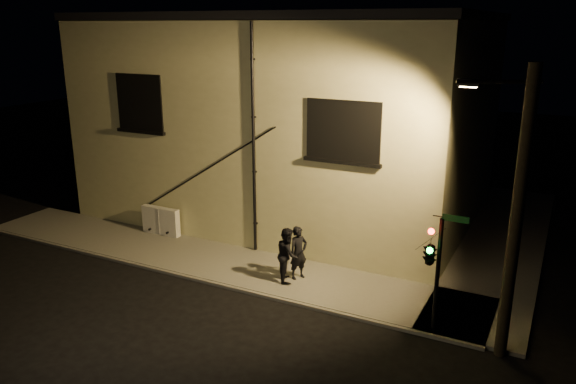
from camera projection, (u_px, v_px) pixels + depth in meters
The scene contains 8 objects.
ground at pixel (258, 295), 18.05m from camera, with size 90.00×90.00×0.00m, color black.
sidewalk at pixel (344, 252), 21.25m from camera, with size 21.00×16.00×0.12m.
building at pixel (298, 114), 25.76m from camera, with size 16.20×12.23×8.80m.
utility_cabinet at pixel (161, 221), 22.81m from camera, with size 1.71×0.29×1.13m, color silver.
pedestrian_a at pixel (298, 253), 18.73m from camera, with size 0.67×0.44×1.83m, color black.
pedestrian_b at pixel (288, 254), 18.56m from camera, with size 0.90×0.70×1.84m, color black.
traffic_signal at pixel (431, 253), 15.20m from camera, with size 1.30×2.01×3.41m.
streetlamp_pole at pixel (514, 210), 13.75m from camera, with size 2.03×1.40×7.54m.
Camera 1 is at (8.26, -14.13, 8.36)m, focal length 35.00 mm.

